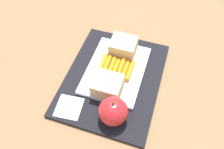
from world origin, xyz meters
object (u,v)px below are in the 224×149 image
sandwich_half_left (123,46)px  paper_napkin (69,107)px  sandwich_half_right (107,85)px  food_tray (116,70)px  apple (113,111)px  carrot_sticks_bundle (116,67)px

sandwich_half_left → paper_napkin: (0.24, -0.09, -0.03)m
sandwich_half_right → paper_napkin: bearing=-46.2°
food_tray → sandwich_half_right: sandwich_half_right is taller
sandwich_half_right → apple: bearing=28.9°
food_tray → carrot_sticks_bundle: (-0.00, 0.00, 0.01)m
paper_napkin → apple: bearing=93.8°
sandwich_half_right → paper_napkin: 0.12m
apple → paper_napkin: size_ratio=1.27×
food_tray → sandwich_half_right: bearing=0.0°
food_tray → apple: apple is taller
sandwich_half_left → carrot_sticks_bundle: bearing=0.1°
sandwich_half_left → apple: 0.23m
paper_napkin → sandwich_half_right: bearing=133.8°
apple → food_tray: bearing=-165.0°
carrot_sticks_bundle → apple: bearing=14.9°
food_tray → apple: size_ratio=2.59×
carrot_sticks_bundle → apple: apple is taller
food_tray → apple: (0.15, 0.04, 0.03)m
paper_napkin → carrot_sticks_bundle: bearing=152.0°
food_tray → sandwich_half_left: (-0.08, 0.00, 0.03)m
sandwich_half_left → food_tray: bearing=0.0°
sandwich_half_right → apple: apple is taller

